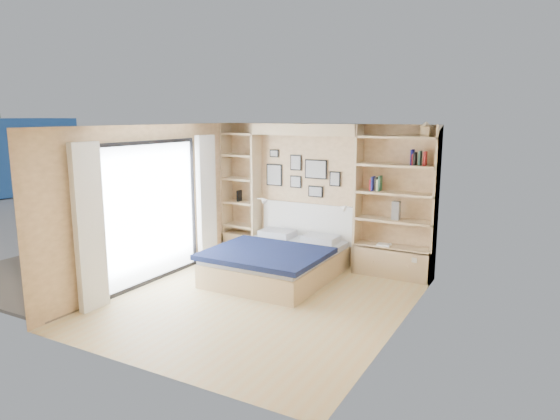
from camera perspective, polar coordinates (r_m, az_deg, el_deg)
The scene contains 8 objects.
ground at distance 7.30m, azimuth -2.43°, elevation -10.45°, with size 4.50×4.50×0.00m, color tan.
room_shell at distance 8.46m, azimuth 0.62°, elevation 0.12°, with size 4.50×4.50×4.50m.
bed at distance 8.26m, azimuth -0.28°, elevation -5.81°, with size 1.82×2.26×1.07m.
photo_gallery at distance 9.03m, azimuth 2.37°, elevation 4.17°, with size 1.48×0.02×0.82m.
reading_lamps at distance 8.84m, azimuth 2.58°, elevation 0.73°, with size 1.92×0.12×0.15m.
shelf_decor at distance 8.27m, azimuth 12.37°, elevation 4.03°, with size 3.57×0.23×2.03m.
deck at distance 9.58m, azimuth -21.28°, elevation -5.99°, with size 3.20×4.00×0.05m, color brown.
deck_chair at distance 9.63m, azimuth -20.59°, elevation -3.85°, with size 0.56×0.76×0.69m.
Camera 1 is at (3.55, -5.81, 2.64)m, focal length 32.00 mm.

